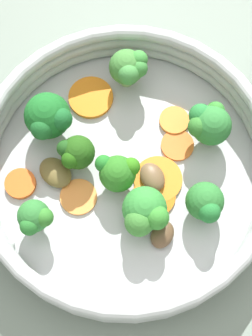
# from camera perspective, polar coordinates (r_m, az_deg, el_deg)

# --- Properties ---
(ground_plane) EXTENTS (4.00, 4.00, 0.00)m
(ground_plane) POSITION_cam_1_polar(r_m,az_deg,el_deg) (0.56, 0.00, -1.06)
(ground_plane) COLOR gray
(skillet) EXTENTS (0.27, 0.27, 0.02)m
(skillet) POSITION_cam_1_polar(r_m,az_deg,el_deg) (0.55, 0.00, -0.79)
(skillet) COLOR #B2B5B7
(skillet) RESTS_ON ground_plane
(skillet_rim_wall) EXTENTS (0.29, 0.29, 0.04)m
(skillet_rim_wall) POSITION_cam_1_polar(r_m,az_deg,el_deg) (0.53, 0.00, 0.25)
(skillet_rim_wall) COLOR #B4BBBB
(skillet_rim_wall) RESTS_ON skillet
(skillet_rivet_right) EXTENTS (0.01, 0.01, 0.01)m
(skillet_rivet_right) POSITION_cam_1_polar(r_m,az_deg,el_deg) (0.53, -11.69, -7.68)
(skillet_rivet_right) COLOR #B3B7B6
(skillet_rivet_right) RESTS_ON skillet
(carrot_slice_0) EXTENTS (0.04, 0.04, 0.01)m
(carrot_slice_0) POSITION_cam_1_polar(r_m,az_deg,el_deg) (0.57, 4.99, 4.77)
(carrot_slice_0) COLOR orange
(carrot_slice_0) RESTS_ON skillet
(carrot_slice_1) EXTENTS (0.05, 0.05, 0.01)m
(carrot_slice_1) POSITION_cam_1_polar(r_m,az_deg,el_deg) (0.58, -3.59, 7.17)
(carrot_slice_1) COLOR orange
(carrot_slice_1) RESTS_ON skillet
(carrot_slice_2) EXTENTS (0.05, 0.05, 0.00)m
(carrot_slice_2) POSITION_cam_1_polar(r_m,az_deg,el_deg) (0.54, -4.85, -2.95)
(carrot_slice_2) COLOR #F98D3F
(carrot_slice_2) RESTS_ON skillet
(carrot_slice_3) EXTENTS (0.03, 0.03, 0.01)m
(carrot_slice_3) POSITION_cam_1_polar(r_m,az_deg,el_deg) (0.55, -10.67, -1.58)
(carrot_slice_3) COLOR orange
(carrot_slice_3) RESTS_ON skillet
(carrot_slice_4) EXTENTS (0.04, 0.04, 0.00)m
(carrot_slice_4) POSITION_cam_1_polar(r_m,az_deg,el_deg) (0.56, 5.24, 2.32)
(carrot_slice_4) COLOR orange
(carrot_slice_4) RESTS_ON skillet
(carrot_slice_5) EXTENTS (0.05, 0.05, 0.00)m
(carrot_slice_5) POSITION_cam_1_polar(r_m,az_deg,el_deg) (0.54, 3.28, -1.16)
(carrot_slice_5) COLOR orange
(carrot_slice_5) RESTS_ON skillet
(carrot_slice_6) EXTENTS (0.06, 0.06, 0.00)m
(carrot_slice_6) POSITION_cam_1_polar(r_m,az_deg,el_deg) (0.54, 2.65, -3.07)
(carrot_slice_6) COLOR orange
(carrot_slice_6) RESTS_ON skillet
(broccoli_floret_0) EXTENTS (0.03, 0.04, 0.04)m
(broccoli_floret_0) POSITION_cam_1_polar(r_m,az_deg,el_deg) (0.53, -5.09, 1.50)
(broccoli_floret_0) COLOR #8AAD61
(broccoli_floret_0) RESTS_ON skillet
(broccoli_floret_1) EXTENTS (0.03, 0.03, 0.04)m
(broccoli_floret_1) POSITION_cam_1_polar(r_m,az_deg,el_deg) (0.51, -9.27, -5.00)
(broccoli_floret_1) COLOR #72945C
(broccoli_floret_1) RESTS_ON skillet
(broccoli_floret_2) EXTENTS (0.05, 0.05, 0.05)m
(broccoli_floret_2) POSITION_cam_1_polar(r_m,az_deg,el_deg) (0.54, -7.91, 5.11)
(broccoli_floret_2) COLOR #7BA255
(broccoli_floret_2) RESTS_ON skillet
(broccoli_floret_3) EXTENTS (0.04, 0.04, 0.05)m
(broccoli_floret_3) POSITION_cam_1_polar(r_m,az_deg,el_deg) (0.56, 0.30, 10.13)
(broccoli_floret_3) COLOR #88A363
(broccoli_floret_3) RESTS_ON skillet
(broccoli_floret_4) EXTENTS (0.04, 0.03, 0.04)m
(broccoli_floret_4) POSITION_cam_1_polar(r_m,az_deg,el_deg) (0.52, -1.09, -0.33)
(broccoli_floret_4) COLOR #6DA75E
(broccoli_floret_4) RESTS_ON skillet
(broccoli_floret_5) EXTENTS (0.05, 0.05, 0.04)m
(broccoli_floret_5) POSITION_cam_1_polar(r_m,az_deg,el_deg) (0.51, 1.94, -4.52)
(broccoli_floret_5) COLOR #609144
(broccoli_floret_5) RESTS_ON skillet
(broccoli_floret_6) EXTENTS (0.04, 0.04, 0.04)m
(broccoli_floret_6) POSITION_cam_1_polar(r_m,az_deg,el_deg) (0.52, 8.11, -3.60)
(broccoli_floret_6) COLOR #85A962
(broccoli_floret_6) RESTS_ON skillet
(broccoli_floret_7) EXTENTS (0.04, 0.04, 0.05)m
(broccoli_floret_7) POSITION_cam_1_polar(r_m,az_deg,el_deg) (0.54, 8.42, 4.48)
(broccoli_floret_7) COLOR olive
(broccoli_floret_7) RESTS_ON skillet
(mushroom_piece_0) EXTENTS (0.04, 0.03, 0.01)m
(mushroom_piece_0) POSITION_cam_1_polar(r_m,az_deg,el_deg) (0.54, 2.69, -0.94)
(mushroom_piece_0) COLOR brown
(mushroom_piece_0) RESTS_ON skillet
(mushroom_piece_1) EXTENTS (0.04, 0.03, 0.01)m
(mushroom_piece_1) POSITION_cam_1_polar(r_m,az_deg,el_deg) (0.54, -7.18, -0.46)
(mushroom_piece_1) COLOR brown
(mushroom_piece_1) RESTS_ON skillet
(mushroom_piece_2) EXTENTS (0.03, 0.03, 0.01)m
(mushroom_piece_2) POSITION_cam_1_polar(r_m,az_deg,el_deg) (0.52, 3.71, -6.78)
(mushroom_piece_2) COLOR brown
(mushroom_piece_2) RESTS_ON skillet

